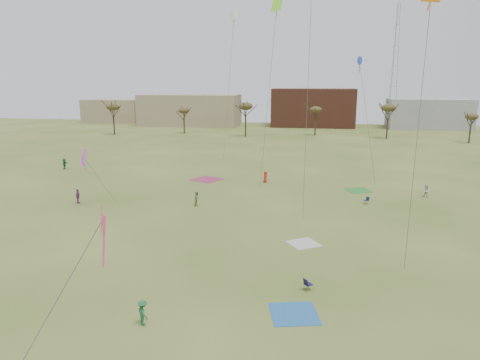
% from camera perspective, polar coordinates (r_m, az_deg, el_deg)
% --- Properties ---
extents(ground, '(260.00, 260.00, 0.00)m').
position_cam_1_polar(ground, '(30.58, -4.07, -15.07)').
color(ground, '#43561B').
rests_on(ground, ground).
extents(flyer_near_center, '(1.14, 1.11, 1.57)m').
position_cam_1_polar(flyer_near_center, '(27.92, -12.47, -16.41)').
color(flyer_near_center, '#206137').
rests_on(flyer_near_center, ground).
extents(spectator_fore_b, '(0.70, 0.87, 1.72)m').
position_cam_1_polar(spectator_fore_b, '(51.59, -5.57, -2.42)').
color(spectator_fore_b, '#898657').
rests_on(spectator_fore_b, ground).
extents(spectator_mid_d, '(0.59, 1.09, 1.76)m').
position_cam_1_polar(spectator_mid_d, '(55.80, -20.26, -1.98)').
color(spectator_mid_d, '#893989').
rests_on(spectator_mid_d, ground).
extents(spectator_mid_e, '(1.00, 0.94, 1.62)m').
position_cam_1_polar(spectator_mid_e, '(59.91, 22.98, -1.30)').
color(spectator_mid_e, silver).
rests_on(spectator_mid_e, ground).
extents(flyer_far_a, '(0.73, 1.70, 1.77)m').
position_cam_1_polar(flyer_far_a, '(78.63, -21.77, 1.98)').
color(flyer_far_a, '#216332').
rests_on(flyer_far_a, ground).
extents(flyer_far_b, '(0.84, 0.94, 1.61)m').
position_cam_1_polar(flyer_far_b, '(63.35, 3.29, 0.40)').
color(flyer_far_b, red).
rests_on(flyer_far_b, ground).
extents(blanket_blue, '(3.53, 3.53, 0.03)m').
position_cam_1_polar(blanket_blue, '(28.97, 7.01, -16.81)').
color(blanket_blue, '#2664A7').
rests_on(blanket_blue, ground).
extents(blanket_cream, '(3.45, 3.45, 0.03)m').
position_cam_1_polar(blanket_cream, '(40.24, 8.25, -8.16)').
color(blanket_cream, beige).
rests_on(blanket_cream, ground).
extents(blanket_plum, '(5.12, 5.12, 0.03)m').
position_cam_1_polar(blanket_plum, '(65.44, -4.30, 0.07)').
color(blanket_plum, '#922D52').
rests_on(blanket_plum, ground).
extents(blanket_olive, '(3.83, 3.83, 0.03)m').
position_cam_1_polar(blanket_olive, '(60.80, 15.07, -1.31)').
color(blanket_olive, '#2E7F2E').
rests_on(blanket_olive, ground).
extents(camp_chair_center, '(0.74, 0.73, 0.87)m').
position_cam_1_polar(camp_chair_center, '(31.87, 8.79, -13.47)').
color(camp_chair_center, '#16153B').
rests_on(camp_chair_center, ground).
extents(camp_chair_right, '(0.74, 0.73, 0.87)m').
position_cam_1_polar(camp_chair_right, '(54.32, 16.02, -2.74)').
color(camp_chair_right, '#16213C').
rests_on(camp_chair_right, ground).
extents(kites_aloft, '(55.63, 61.02, 27.80)m').
position_cam_1_polar(kites_aloft, '(57.42, 3.78, 20.07)').
color(kites_aloft, '#F94E8B').
rests_on(kites_aloft, ground).
extents(tree_line, '(117.44, 49.32, 8.91)m').
position_cam_1_polar(tree_line, '(106.02, 4.89, 8.74)').
color(tree_line, '#3A2B1E').
rests_on(tree_line, ground).
extents(building_tan, '(32.00, 14.00, 10.00)m').
position_cam_1_polar(building_tan, '(147.56, -6.49, 8.98)').
color(building_tan, '#937F60').
rests_on(building_tan, ground).
extents(building_brick, '(26.00, 16.00, 12.00)m').
position_cam_1_polar(building_brick, '(146.46, 9.47, 9.25)').
color(building_brick, brown).
rests_on(building_brick, ground).
extents(building_grey, '(24.00, 12.00, 9.00)m').
position_cam_1_polar(building_grey, '(148.32, 23.21, 7.88)').
color(building_grey, gray).
rests_on(building_grey, ground).
extents(building_tan_west, '(20.00, 12.00, 8.00)m').
position_cam_1_polar(building_tan_west, '(165.01, -15.93, 8.61)').
color(building_tan_west, '#937F60').
rests_on(building_tan_west, ground).
extents(radio_tower, '(1.51, 1.72, 41.00)m').
position_cam_1_polar(radio_tower, '(153.08, 19.36, 13.82)').
color(radio_tower, '#9EA3A8').
rests_on(radio_tower, ground).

